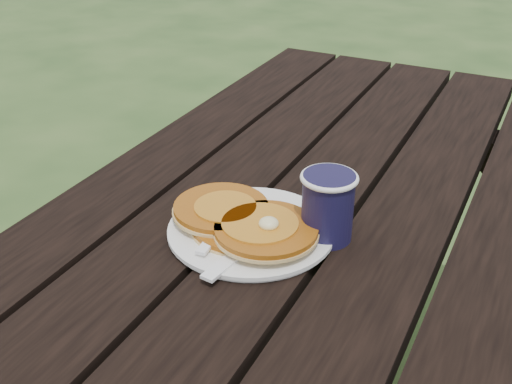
% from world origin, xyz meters
% --- Properties ---
extents(plate, '(0.27, 0.27, 0.01)m').
position_xyz_m(plate, '(-0.04, 0.01, 0.76)').
color(plate, white).
rests_on(plate, picnic_table).
extents(pancake_stack, '(0.23, 0.17, 0.04)m').
position_xyz_m(pancake_stack, '(-0.05, 0.00, 0.77)').
color(pancake_stack, '#A95B13').
rests_on(pancake_stack, plate).
extents(knife, '(0.04, 0.18, 0.00)m').
position_xyz_m(knife, '(-0.02, -0.04, 0.76)').
color(knife, white).
rests_on(knife, plate).
extents(fork, '(0.05, 0.16, 0.01)m').
position_xyz_m(fork, '(-0.07, -0.04, 0.77)').
color(fork, white).
rests_on(fork, plate).
extents(coffee_cup, '(0.08, 0.08, 0.10)m').
position_xyz_m(coffee_cup, '(0.06, 0.05, 0.81)').
color(coffee_cup, '#151233').
rests_on(coffee_cup, picnic_table).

